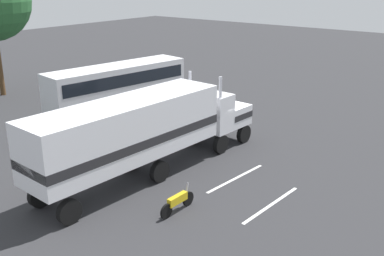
# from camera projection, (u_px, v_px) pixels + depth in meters

# --- Properties ---
(ground_plane) EXTENTS (120.00, 120.00, 0.00)m
(ground_plane) POSITION_uv_depth(u_px,v_px,m) (223.00, 141.00, 27.82)
(ground_plane) COLOR #2D2D30
(lane_stripe_near) EXTENTS (4.40, 0.55, 0.01)m
(lane_stripe_near) POSITION_uv_depth(u_px,v_px,m) (236.00, 178.00, 22.82)
(lane_stripe_near) COLOR silver
(lane_stripe_near) RESTS_ON ground_plane
(lane_stripe_mid) EXTENTS (4.40, 0.43, 0.01)m
(lane_stripe_mid) POSITION_uv_depth(u_px,v_px,m) (271.00, 205.00, 20.23)
(lane_stripe_mid) COLOR silver
(lane_stripe_mid) RESTS_ON ground_plane
(semi_truck) EXTENTS (14.29, 3.34, 4.50)m
(semi_truck) POSITION_uv_depth(u_px,v_px,m) (144.00, 128.00, 22.43)
(semi_truck) COLOR white
(semi_truck) RESTS_ON ground_plane
(person_bystander) EXTENTS (0.38, 0.48, 1.63)m
(person_bystander) POSITION_uv_depth(u_px,v_px,m) (137.00, 136.00, 26.16)
(person_bystander) COLOR black
(person_bystander) RESTS_ON ground_plane
(parked_bus) EXTENTS (11.26, 4.14, 3.40)m
(parked_bus) POSITION_uv_depth(u_px,v_px,m) (118.00, 83.00, 33.45)
(parked_bus) COLOR silver
(parked_bus) RESTS_ON ground_plane
(motorcycle) EXTENTS (2.11, 0.26, 1.12)m
(motorcycle) POSITION_uv_depth(u_px,v_px,m) (178.00, 202.00, 19.51)
(motorcycle) COLOR black
(motorcycle) RESTS_ON ground_plane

